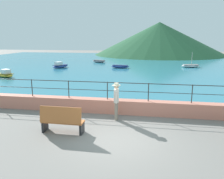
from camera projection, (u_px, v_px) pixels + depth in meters
The scene contains 12 objects.
ground_plane at pixel (118, 140), 8.67m from camera, with size 120.00×120.00×0.00m, color slate.
promenade_wall at pixel (127, 107), 11.67m from camera, with size 20.00×0.56×0.70m, color tan.
railing at pixel (128, 88), 11.45m from camera, with size 18.44×0.04×0.90m.
lake_water at pixel (144, 64), 33.51m from camera, with size 64.00×44.32×0.06m, color teal.
hill_main at pixel (159, 39), 51.17m from camera, with size 28.50×28.50×7.06m, color #1E4C2D.
bench_main at pixel (62, 120), 9.21m from camera, with size 1.71×0.57×1.13m.
person_walking at pixel (116, 99), 10.65m from camera, with size 0.38×0.57×1.75m.
boat_0 at pixel (60, 66), 29.00m from camera, with size 1.88×2.45×0.76m.
boat_1 at pixel (99, 61), 35.19m from camera, with size 2.47×1.78×0.36m.
boat_2 at pixel (191, 66), 29.40m from camera, with size 2.43×1.32×1.91m.
boat_4 at pixel (5, 74), 22.19m from camera, with size 2.47×1.77×0.76m.
boat_5 at pixel (120, 66), 28.80m from camera, with size 2.37×1.11×0.36m.
Camera 1 is at (1.14, -7.96, 3.75)m, focal length 37.22 mm.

